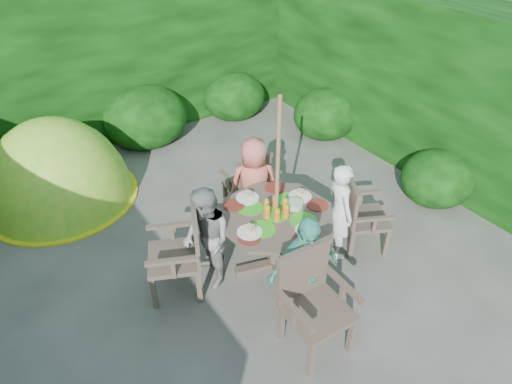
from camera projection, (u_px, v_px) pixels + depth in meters
ground at (214, 263)px, 5.55m from camera, size 60.00×60.00×0.00m
hedge_enclosure at (156, 129)px, 5.72m from camera, size 9.00×9.00×2.50m
patio_table at (276, 222)px, 5.15m from camera, size 1.67×1.67×0.94m
parasol_pole at (277, 191)px, 4.89m from camera, size 0.05×0.05×2.20m
garden_chair_right at (360, 214)px, 5.53m from camera, size 0.71×0.73×0.95m
garden_chair_left at (181, 251)px, 4.92m from camera, size 0.76×0.80×1.04m
garden_chair_back at (249, 183)px, 6.11m from camera, size 0.55×0.50×0.90m
garden_chair_front at (312, 300)px, 4.36m from camera, size 0.66×0.59×1.06m
child_right at (340, 211)px, 5.36m from camera, size 0.42×0.53×1.26m
child_left at (207, 239)px, 4.96m from camera, size 0.55×0.67×1.26m
child_back at (254, 185)px, 5.77m from camera, size 0.75×0.66×1.30m
child_front at (304, 271)px, 4.53m from camera, size 0.82×0.44×1.33m
dome_tent at (63, 198)px, 6.63m from camera, size 2.23×2.23×2.44m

